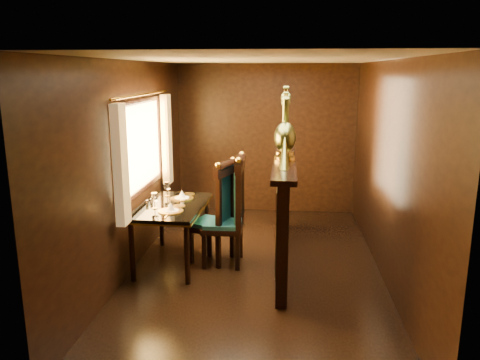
{
  "coord_description": "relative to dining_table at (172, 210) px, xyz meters",
  "views": [
    {
      "loc": [
        0.34,
        -5.37,
        2.37
      ],
      "look_at": [
        -0.23,
        0.33,
        1.04
      ],
      "focal_mm": 35.0,
      "sensor_mm": 36.0,
      "label": 1
    }
  ],
  "objects": [
    {
      "name": "chair_right",
      "position": [
        0.59,
        0.09,
        0.0
      ],
      "size": [
        0.62,
        0.63,
        1.33
      ],
      "rotation": [
        0.0,
        0.0,
        -0.34
      ],
      "color": "black",
      "rests_on": "ground"
    },
    {
      "name": "partition",
      "position": [
        1.37,
        0.23,
        0.02
      ],
      "size": [
        0.26,
        2.7,
        1.36
      ],
      "color": "black",
      "rests_on": "ground"
    },
    {
      "name": "dining_table",
      "position": [
        0.0,
        0.0,
        0.0
      ],
      "size": [
        0.82,
        1.31,
        0.96
      ],
      "rotation": [
        0.0,
        0.0,
        -0.03
      ],
      "color": "black",
      "rests_on": "ground"
    },
    {
      "name": "room_shell",
      "position": [
        0.97,
        -0.05,
        0.89
      ],
      "size": [
        3.04,
        5.04,
        2.52
      ],
      "color": "black",
      "rests_on": "ground"
    },
    {
      "name": "peacock_right",
      "position": [
        1.38,
        0.31,
        1.06
      ],
      "size": [
        0.25,
        0.66,
        0.78
      ],
      "primitive_type": null,
      "color": "#1A4F2C",
      "rests_on": "partition"
    },
    {
      "name": "chair_left",
      "position": [
        0.76,
        0.06,
        0.04
      ],
      "size": [
        0.5,
        0.56,
        1.4
      ],
      "rotation": [
        0.0,
        0.0,
        0.0
      ],
      "color": "black",
      "rests_on": "ground"
    },
    {
      "name": "peacock_left",
      "position": [
        1.38,
        -0.03,
        1.09
      ],
      "size": [
        0.27,
        0.71,
        0.85
      ],
      "primitive_type": null,
      "color": "#1A4F2C",
      "rests_on": "partition"
    },
    {
      "name": "ground",
      "position": [
        1.05,
        -0.07,
        -0.69
      ],
      "size": [
        5.0,
        5.0,
        0.0
      ],
      "primitive_type": "plane",
      "color": "black",
      "rests_on": "ground"
    }
  ]
}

